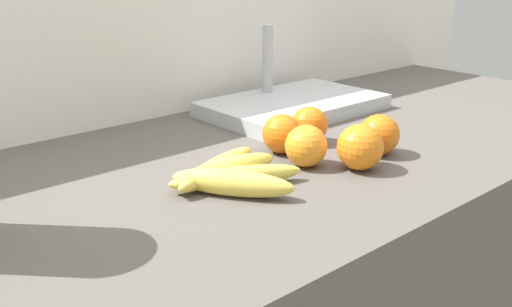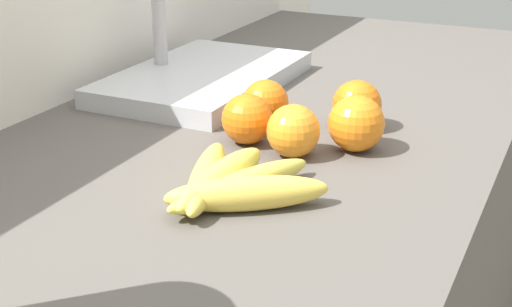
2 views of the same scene
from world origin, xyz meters
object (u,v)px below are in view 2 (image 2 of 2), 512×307
object	(u,v)px
sink_basin	(203,77)
banana_bunch	(229,183)
orange_back_left	(293,131)
orange_back_right	(247,119)
orange_center	(268,103)
orange_far_right	(355,125)
orange_right	(357,105)

from	to	relation	value
sink_basin	banana_bunch	bearing A→B (deg)	-146.80
orange_back_left	orange_back_right	world-z (taller)	same
banana_bunch	orange_back_left	world-z (taller)	orange_back_left
orange_back_left	sink_basin	bearing A→B (deg)	49.26
orange_center	sink_basin	xyz separation A→B (m)	(0.13, 0.18, -0.02)
orange_back_right	orange_far_right	xyz separation A→B (m)	(0.03, -0.14, 0.00)
orange_center	sink_basin	bearing A→B (deg)	54.21
banana_bunch	orange_back_right	bearing A→B (deg)	19.37
orange_far_right	banana_bunch	bearing A→B (deg)	157.38
orange_right	sink_basin	size ratio (longest dim) A/B	0.18
orange_back_right	orange_far_right	world-z (taller)	orange_far_right
orange_right	orange_far_right	bearing A→B (deg)	-163.43
orange_center	orange_far_right	bearing A→B (deg)	-106.40
orange_back_left	orange_right	xyz separation A→B (m)	(0.14, -0.04, 0.00)
orange_far_right	orange_back_left	bearing A→B (deg)	127.22
orange_back_left	orange_right	world-z (taller)	orange_right
banana_bunch	orange_far_right	size ratio (longest dim) A/B	2.69
sink_basin	orange_far_right	bearing A→B (deg)	-117.97
orange_far_right	sink_basin	xyz separation A→B (m)	(0.17, 0.33, -0.02)
orange_center	orange_far_right	distance (m)	0.15
orange_back_left	banana_bunch	bearing A→B (deg)	173.72
orange_center	orange_right	size ratio (longest dim) A/B	0.96
orange_back_left	sink_basin	xyz separation A→B (m)	(0.22, 0.26, -0.02)
orange_right	orange_far_right	size ratio (longest dim) A/B	0.94
orange_back_right	orange_far_right	size ratio (longest dim) A/B	0.92
orange_far_right	orange_center	bearing A→B (deg)	73.60
orange_right	sink_basin	distance (m)	0.31
orange_back_right	orange_center	size ratio (longest dim) A/B	1.02
orange_right	orange_center	bearing A→B (deg)	110.18
orange_back_left	orange_right	distance (m)	0.14
orange_back_left	orange_center	xyz separation A→B (m)	(0.09, 0.08, -0.00)
orange_back_left	orange_far_right	distance (m)	0.08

